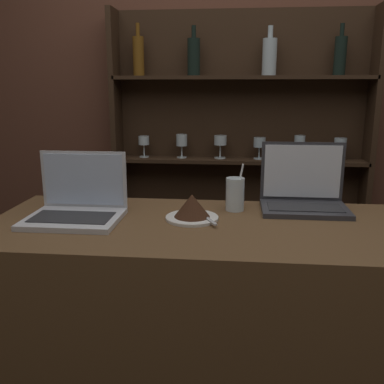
{
  "coord_description": "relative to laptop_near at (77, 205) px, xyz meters",
  "views": [
    {
      "loc": [
        -0.02,
        -1.05,
        1.43
      ],
      "look_at": [
        -0.16,
        0.34,
        1.08
      ],
      "focal_mm": 40.0,
      "sensor_mm": 36.0,
      "label": 1
    }
  ],
  "objects": [
    {
      "name": "laptop_near",
      "position": [
        0.0,
        0.0,
        0.0
      ],
      "size": [
        0.31,
        0.25,
        0.22
      ],
      "color": "silver",
      "rests_on": "bar_counter"
    },
    {
      "name": "back_wall",
      "position": [
        0.55,
        1.19,
        0.32
      ],
      "size": [
        7.0,
        0.06,
        2.7
      ],
      "color": "brown",
      "rests_on": "ground_plane"
    },
    {
      "name": "back_shelf",
      "position": [
        0.56,
        1.11,
        -0.06
      ],
      "size": [
        1.45,
        0.18,
        1.84
      ],
      "color": "#332114",
      "rests_on": "ground_plane"
    },
    {
      "name": "bar_counter",
      "position": [
        0.55,
        -0.02,
        -0.54
      ],
      "size": [
        1.69,
        0.61,
        0.98
      ],
      "color": "brown",
      "rests_on": "ground_plane"
    },
    {
      "name": "water_glass",
      "position": [
        0.54,
        0.15,
        0.01
      ],
      "size": [
        0.07,
        0.07,
        0.17
      ],
      "color": "silver",
      "rests_on": "bar_counter"
    },
    {
      "name": "laptop_far",
      "position": [
        0.79,
        0.2,
        0.01
      ],
      "size": [
        0.31,
        0.21,
        0.24
      ],
      "color": "#333338",
      "rests_on": "bar_counter"
    },
    {
      "name": "cake_plate",
      "position": [
        0.4,
        0.03,
        -0.01
      ],
      "size": [
        0.18,
        0.18,
        0.09
      ],
      "color": "silver",
      "rests_on": "bar_counter"
    }
  ]
}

